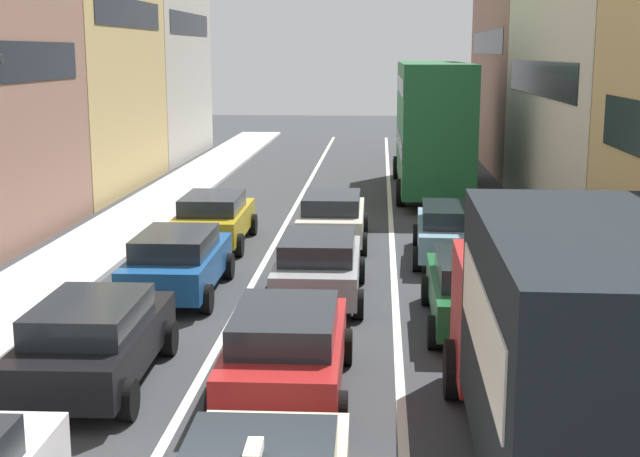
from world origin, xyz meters
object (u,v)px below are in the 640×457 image
(sedan_left_lane_third, at_px, (178,261))
(coupe_centre_lane_fourth, at_px, (332,217))
(removalist_box_truck, at_px, (572,342))
(sedan_right_lane_behind_truck, at_px, (476,289))
(wagon_left_lane_second, at_px, (94,339))
(sedan_left_lane_fourth, at_px, (214,218))
(hatchback_centre_lane_third, at_px, (318,265))
(wagon_right_lane_far, at_px, (452,230))
(bus_mid_queue_primary, at_px, (432,121))
(sedan_centre_lane_second, at_px, (286,348))

(sedan_left_lane_third, xyz_separation_m, coupe_centre_lane_fourth, (3.21, 5.65, 0.00))
(removalist_box_truck, bearing_deg, sedan_left_lane_third, 39.37)
(sedan_right_lane_behind_truck, bearing_deg, coupe_centre_lane_fourth, 23.98)
(wagon_left_lane_second, relative_size, sedan_left_lane_fourth, 1.00)
(hatchback_centre_lane_third, xyz_separation_m, sedan_left_lane_third, (-3.23, 0.17, 0.00))
(sedan_left_lane_third, relative_size, wagon_right_lane_far, 0.99)
(bus_mid_queue_primary, bearing_deg, coupe_centre_lane_fourth, 160.89)
(hatchback_centre_lane_third, bearing_deg, wagon_right_lane_far, -39.02)
(sedan_left_lane_fourth, height_order, sedan_right_lane_behind_truck, same)
(sedan_centre_lane_second, bearing_deg, wagon_left_lane_second, 85.32)
(wagon_left_lane_second, distance_m, sedan_right_lane_behind_truck, 7.58)
(sedan_right_lane_behind_truck, bearing_deg, wagon_left_lane_second, 118.79)
(removalist_box_truck, distance_m, wagon_left_lane_second, 7.84)
(sedan_left_lane_fourth, bearing_deg, wagon_right_lane_far, -101.98)
(coupe_centre_lane_fourth, relative_size, sedan_left_lane_fourth, 1.00)
(sedan_centre_lane_second, height_order, wagon_right_lane_far, same)
(removalist_box_truck, distance_m, bus_mid_queue_primary, 24.11)
(sedan_left_lane_fourth, bearing_deg, hatchback_centre_lane_third, -148.93)
(coupe_centre_lane_fourth, bearing_deg, hatchback_centre_lane_third, 179.66)
(coupe_centre_lane_fourth, xyz_separation_m, bus_mid_queue_primary, (3.35, 9.73, 2.03))
(removalist_box_truck, xyz_separation_m, sedan_left_lane_third, (-6.95, 8.71, -1.18))
(wagon_right_lane_far, xyz_separation_m, bus_mid_queue_primary, (0.05, 11.41, 2.03))
(sedan_centre_lane_second, relative_size, hatchback_centre_lane_third, 1.00)
(coupe_centre_lane_fourth, relative_size, sedan_right_lane_behind_truck, 1.00)
(wagon_right_lane_far, distance_m, bus_mid_queue_primary, 11.59)
(hatchback_centre_lane_third, height_order, sedan_left_lane_third, same)
(sedan_left_lane_third, distance_m, coupe_centre_lane_fourth, 6.50)
(hatchback_centre_lane_third, bearing_deg, sedan_right_lane_behind_truck, -118.89)
(coupe_centre_lane_fourth, relative_size, wagon_right_lane_far, 0.99)
(sedan_left_lane_fourth, bearing_deg, bus_mid_queue_primary, -34.46)
(sedan_right_lane_behind_truck, relative_size, bus_mid_queue_primary, 0.41)
(removalist_box_truck, height_order, sedan_right_lane_behind_truck, removalist_box_truck)
(coupe_centre_lane_fourth, xyz_separation_m, sedan_left_lane_fourth, (-3.38, -0.35, 0.00))
(sedan_left_lane_third, bearing_deg, wagon_left_lane_second, 178.09)
(coupe_centre_lane_fourth, bearing_deg, wagon_left_lane_second, 162.92)
(sedan_centre_lane_second, bearing_deg, hatchback_centre_lane_third, -1.79)
(sedan_left_lane_third, height_order, coupe_centre_lane_fourth, same)
(sedan_centre_lane_second, height_order, sedan_left_lane_third, same)
(coupe_centre_lane_fourth, height_order, wagon_right_lane_far, same)
(hatchback_centre_lane_third, xyz_separation_m, coupe_centre_lane_fourth, (-0.01, 5.81, 0.00))
(sedan_centre_lane_second, height_order, wagon_left_lane_second, same)
(hatchback_centre_lane_third, xyz_separation_m, wagon_right_lane_far, (3.29, 4.14, 0.00))
(removalist_box_truck, bearing_deg, wagon_left_lane_second, 66.78)
(sedan_centre_lane_second, xyz_separation_m, sedan_left_lane_third, (-3.11, 5.80, 0.00))
(removalist_box_truck, height_order, wagon_right_lane_far, removalist_box_truck)
(sedan_centre_lane_second, height_order, sedan_left_lane_fourth, same)
(sedan_left_lane_third, relative_size, bus_mid_queue_primary, 0.41)
(removalist_box_truck, distance_m, wagon_right_lane_far, 12.75)
(wagon_left_lane_second, xyz_separation_m, sedan_left_lane_third, (0.13, 5.56, 0.00))
(removalist_box_truck, height_order, coupe_centre_lane_fourth, removalist_box_truck)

